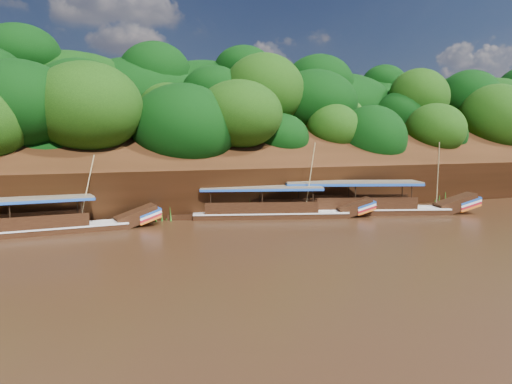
{
  "coord_description": "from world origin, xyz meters",
  "views": [
    {
      "loc": [
        -13.62,
        -25.96,
        5.89
      ],
      "look_at": [
        0.84,
        7.0,
        2.12
      ],
      "focal_mm": 35.0,
      "sensor_mm": 36.0,
      "label": 1
    }
  ],
  "objects": [
    {
      "name": "ground",
      "position": [
        0.0,
        0.0,
        0.0
      ],
      "size": [
        160.0,
        160.0,
        0.0
      ],
      "primitive_type": "plane",
      "color": "black",
      "rests_on": "ground"
    },
    {
      "name": "riverbank",
      "position": [
        -0.01,
        22.73,
        1.89
      ],
      "size": [
        120.0,
        30.06,
        19.4
      ],
      "color": "black",
      "rests_on": "ground"
    },
    {
      "name": "boat_0",
      "position": [
        10.75,
        6.43,
        0.59
      ],
      "size": [
        15.86,
        7.64,
        6.21
      ],
      "rotation": [
        0.0,
        0.0,
        -0.36
      ],
      "color": "black",
      "rests_on": "ground"
    },
    {
      "name": "boat_1",
      "position": [
        3.12,
        7.71,
        0.54
      ],
      "size": [
        13.7,
        6.23,
        6.12
      ],
      "rotation": [
        0.0,
        0.0,
        -0.32
      ],
      "color": "black",
      "rests_on": "ground"
    },
    {
      "name": "boat_2",
      "position": [
        -13.78,
        7.83,
        0.52
      ],
      "size": [
        14.86,
        2.97,
        5.35
      ],
      "rotation": [
        0.0,
        0.0,
        0.06
      ],
      "color": "black",
      "rests_on": "ground"
    },
    {
      "name": "reeds",
      "position": [
        -2.45,
        9.66,
        0.84
      ],
      "size": [
        51.26,
        2.3,
        1.93
      ],
      "color": "#265D17",
      "rests_on": "ground"
    }
  ]
}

